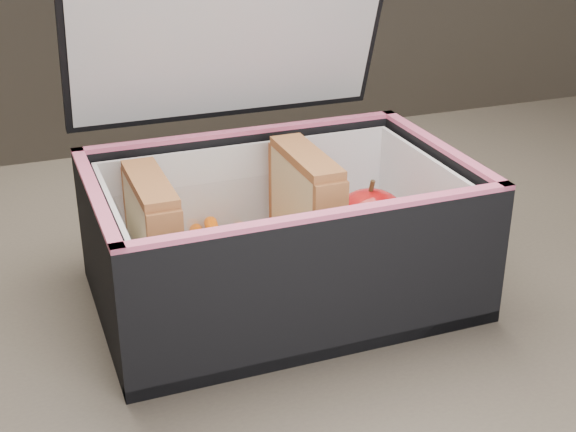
% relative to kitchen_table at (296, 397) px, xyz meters
% --- Properties ---
extents(kitchen_table, '(1.20, 0.80, 0.75)m').
position_rel_kitchen_table_xyz_m(kitchen_table, '(0.00, 0.00, 0.00)').
color(kitchen_table, brown).
rests_on(kitchen_table, ground).
extents(lunch_bag, '(0.28, 0.25, 0.28)m').
position_rel_kitchen_table_xyz_m(lunch_bag, '(-0.01, 0.02, 0.15)').
color(lunch_bag, black).
rests_on(lunch_bag, kitchen_table).
extents(plastic_tub, '(0.16, 0.12, 0.07)m').
position_rel_kitchen_table_xyz_m(plastic_tub, '(-0.05, 0.02, 0.14)').
color(plastic_tub, white).
rests_on(plastic_tub, lunch_bag).
extents(sandwich_left, '(0.02, 0.09, 0.10)m').
position_rel_kitchen_table_xyz_m(sandwich_left, '(-0.11, 0.02, 0.16)').
color(sandwich_left, tan).
rests_on(sandwich_left, plastic_tub).
extents(sandwich_right, '(0.03, 0.09, 0.10)m').
position_rel_kitchen_table_xyz_m(sandwich_right, '(0.01, 0.02, 0.16)').
color(sandwich_right, tan).
rests_on(sandwich_right, plastic_tub).
extents(carrot_sticks, '(0.06, 0.15, 0.03)m').
position_rel_kitchen_table_xyz_m(carrot_sticks, '(-0.04, 0.03, 0.12)').
color(carrot_sticks, '#FF6906').
rests_on(carrot_sticks, plastic_tub).
extents(paper_napkin, '(0.09, 0.09, 0.01)m').
position_rel_kitchen_table_xyz_m(paper_napkin, '(0.07, 0.02, 0.11)').
color(paper_napkin, white).
rests_on(paper_napkin, lunch_bag).
extents(red_apple, '(0.08, 0.08, 0.07)m').
position_rel_kitchen_table_xyz_m(red_apple, '(0.07, 0.01, 0.14)').
color(red_apple, '#90000B').
rests_on(red_apple, paper_napkin).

